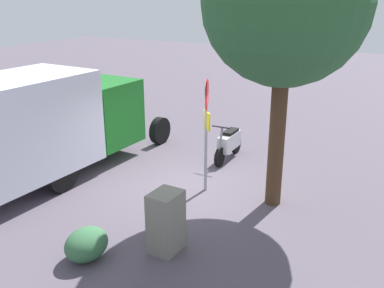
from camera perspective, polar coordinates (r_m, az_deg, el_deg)
The scene contains 8 objects.
ground_plane at distance 11.58m, azimuth -0.89°, elevation -5.36°, with size 60.00×60.00×0.00m, color #524955.
box_truck_near at distance 12.19m, azimuth -18.43°, elevation 2.93°, with size 7.21×2.44×2.90m.
motorcycle at distance 13.20m, azimuth 4.85°, elevation 0.16°, with size 1.81×0.55×1.20m.
stop_sign at distance 10.63m, azimuth 1.91°, elevation 3.39°, with size 0.71×0.33×2.89m.
street_tree at distance 9.70m, azimuth 12.20°, elevation 17.58°, with size 3.57×3.57×6.42m.
utility_cabinet at distance 8.58m, azimuth -3.43°, elevation -10.14°, with size 0.65×0.52×1.24m, color slate.
bike_rack_hoop at distance 13.99m, azimuth 11.35°, elevation -1.30°, with size 0.85×0.85×0.05m, color #B7B7BC.
shrub_near_sign at distance 8.70m, azimuth -13.65°, elevation -12.63°, with size 0.91×0.74×0.62m, color #356641.
Camera 1 is at (9.13, 5.24, 4.83)m, focal length 40.73 mm.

